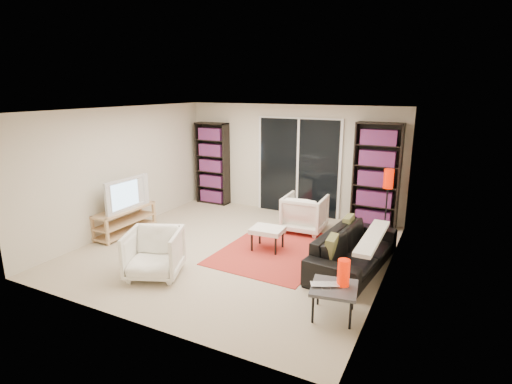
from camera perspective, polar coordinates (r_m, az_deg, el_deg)
floor at (r=7.06m, az=-2.94°, el=-8.19°), size 5.00×5.00×0.00m
wall_back at (r=8.90m, az=4.96°, el=4.63°), size 5.00×0.02×2.40m
wall_front at (r=4.77m, az=-18.17°, el=-4.94°), size 5.00×0.02×2.40m
wall_left at (r=8.20m, az=-18.44°, el=3.07°), size 0.02×5.00×2.40m
wall_right at (r=5.90m, az=18.53°, el=-1.27°), size 0.02×5.00×2.40m
ceiling at (r=6.52m, az=-3.22°, el=11.64°), size 5.00×5.00×0.02m
sliding_door at (r=8.82m, az=6.05°, el=3.53°), size 1.92×0.08×2.16m
bookshelf_left at (r=9.68m, az=-6.24°, el=4.06°), size 0.80×0.30×1.95m
bookshelf_right at (r=8.26m, az=16.81°, el=2.22°), size 0.90×0.30×2.10m
tv_stand at (r=8.13m, az=-18.21°, el=-3.85°), size 0.42×1.32×0.50m
tv at (r=7.97m, az=-18.42°, el=-0.17°), size 0.16×1.06×0.61m
rug at (r=7.04m, az=2.92°, el=-8.22°), size 1.79×2.37×0.01m
sofa at (r=6.44m, az=13.80°, el=-8.05°), size 1.03×2.13×0.60m
armchair_back at (r=7.88m, az=6.96°, el=-3.02°), size 0.81×0.84×0.73m
armchair_front at (r=6.19m, az=-14.36°, el=-8.48°), size 1.01×1.02×0.72m
ottoman at (r=6.93m, az=1.65°, el=-5.57°), size 0.57×0.48×0.40m
side_table at (r=5.09m, az=11.09°, el=-13.51°), size 0.63×0.63×0.40m
laptop at (r=5.02m, az=9.89°, el=-13.19°), size 0.41×0.35×0.03m
table_lamp at (r=5.06m, az=12.39°, el=-11.18°), size 0.15×0.15×0.33m
floor_lamp at (r=7.69m, az=18.33°, el=0.79°), size 0.20×0.20×1.31m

